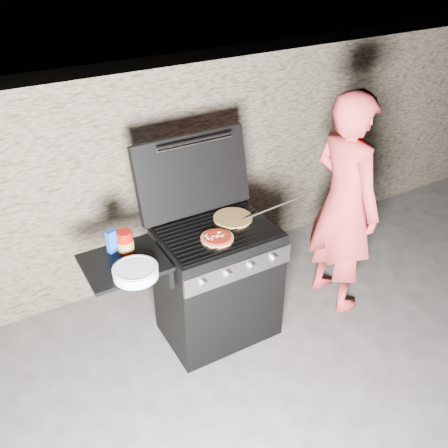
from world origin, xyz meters
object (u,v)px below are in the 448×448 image
person (344,204)px  pizza_topped (217,237)px  gas_grill (187,294)px  sauce_jar (125,242)px

person → pizza_topped: bearing=87.9°
gas_grill → person: person is taller
pizza_topped → sauce_jar: (-0.57, 0.17, 0.06)m
gas_grill → person: (1.28, -0.11, 0.43)m
pizza_topped → person: 1.08m
pizza_topped → sauce_jar: size_ratio=1.40×
gas_grill → pizza_topped: 0.52m
sauce_jar → person: 1.66m
pizza_topped → person: (1.08, -0.03, -0.04)m
gas_grill → sauce_jar: (-0.37, 0.08, 0.53)m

